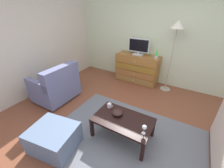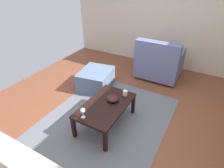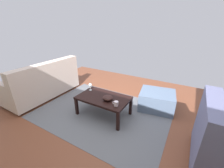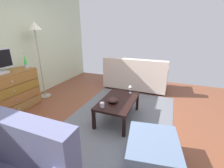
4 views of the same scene
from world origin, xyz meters
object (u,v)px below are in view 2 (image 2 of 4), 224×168
(wine_glass, at_px, (83,111))
(mug, at_px, (125,93))
(ottoman, at_px, (96,79))
(armchair, at_px, (159,63))
(coffee_table, at_px, (106,107))
(bowl_decorative, at_px, (113,99))

(wine_glass, height_order, mug, wine_glass)
(wine_glass, xyz_separation_m, ottoman, (-1.26, -0.63, -0.32))
(mug, distance_m, armchair, 1.56)
(coffee_table, distance_m, bowl_decorative, 0.17)
(mug, height_order, ottoman, mug)
(bowl_decorative, bearing_deg, armchair, 174.04)
(coffee_table, distance_m, armchair, 1.93)
(coffee_table, distance_m, mug, 0.40)
(armchair, bearing_deg, ottoman, -43.31)
(coffee_table, distance_m, wine_glass, 0.45)
(bowl_decorative, xyz_separation_m, ottoman, (-0.73, -0.81, -0.25))
(coffee_table, height_order, bowl_decorative, bowl_decorative)
(coffee_table, xyz_separation_m, armchair, (-1.91, 0.24, 0.02))
(wine_glass, height_order, armchair, armchair)
(armchair, bearing_deg, mug, -3.23)
(wine_glass, bearing_deg, mug, 160.47)
(mug, distance_m, bowl_decorative, 0.25)
(bowl_decorative, distance_m, ottoman, 1.11)
(armchair, bearing_deg, coffee_table, -7.10)
(wine_glass, bearing_deg, bowl_decorative, 162.14)
(bowl_decorative, xyz_separation_m, armchair, (-1.78, 0.19, -0.07))
(mug, relative_size, armchair, 0.12)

